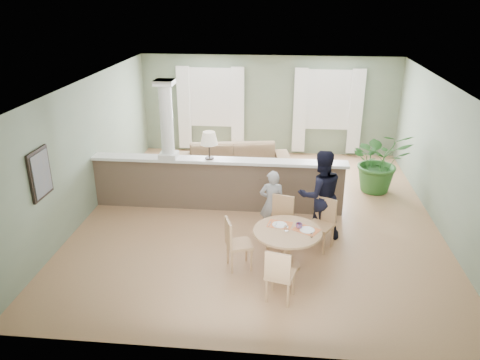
# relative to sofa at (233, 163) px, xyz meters

# --- Properties ---
(ground) EXTENTS (8.00, 8.00, 0.00)m
(ground) POSITION_rel_sofa_xyz_m (0.75, -1.89, -0.40)
(ground) COLOR tan
(ground) RESTS_ON ground
(room_shell) EXTENTS (7.02, 8.02, 2.71)m
(room_shell) POSITION_rel_sofa_xyz_m (0.72, -1.26, 1.41)
(room_shell) COLOR gray
(room_shell) RESTS_ON ground
(pony_wall) EXTENTS (5.32, 0.38, 2.70)m
(pony_wall) POSITION_rel_sofa_xyz_m (-0.23, -1.69, 0.30)
(pony_wall) COLOR brown
(pony_wall) RESTS_ON ground
(sofa) EXTENTS (2.90, 1.51, 0.81)m
(sofa) POSITION_rel_sofa_xyz_m (0.00, 0.00, 0.00)
(sofa) COLOR olive
(sofa) RESTS_ON ground
(houseplant) EXTENTS (1.42, 1.27, 1.46)m
(houseplant) POSITION_rel_sofa_xyz_m (3.37, -0.40, 0.32)
(houseplant) COLOR #2C6327
(houseplant) RESTS_ON ground
(dining_table) EXTENTS (1.12, 1.12, 0.77)m
(dining_table) POSITION_rel_sofa_xyz_m (1.32, -3.81, 0.14)
(dining_table) COLOR tan
(dining_table) RESTS_ON ground
(chair_far_boy) EXTENTS (0.51, 0.51, 0.92)m
(chair_far_boy) POSITION_rel_sofa_xyz_m (1.20, -3.07, 0.11)
(chair_far_boy) COLOR tan
(chair_far_boy) RESTS_ON ground
(chair_far_man) EXTENTS (0.57, 0.57, 0.92)m
(chair_far_man) POSITION_rel_sofa_xyz_m (1.94, -3.08, 0.10)
(chair_far_man) COLOR tan
(chair_far_man) RESTS_ON ground
(chair_near) EXTENTS (0.49, 0.49, 0.89)m
(chair_near) POSITION_rel_sofa_xyz_m (1.21, -4.78, 0.09)
(chair_near) COLOR tan
(chair_near) RESTS_ON ground
(chair_side) EXTENTS (0.51, 0.51, 0.89)m
(chair_side) POSITION_rel_sofa_xyz_m (0.47, -3.93, 0.09)
(chair_side) COLOR tan
(chair_side) RESTS_ON ground
(child_person) EXTENTS (0.48, 0.32, 1.29)m
(child_person) POSITION_rel_sofa_xyz_m (1.03, -2.72, 0.24)
(child_person) COLOR #949499
(child_person) RESTS_ON ground
(man_person) EXTENTS (0.97, 0.85, 1.71)m
(man_person) POSITION_rel_sofa_xyz_m (1.90, -2.72, 0.45)
(man_person) COLOR black
(man_person) RESTS_ON ground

